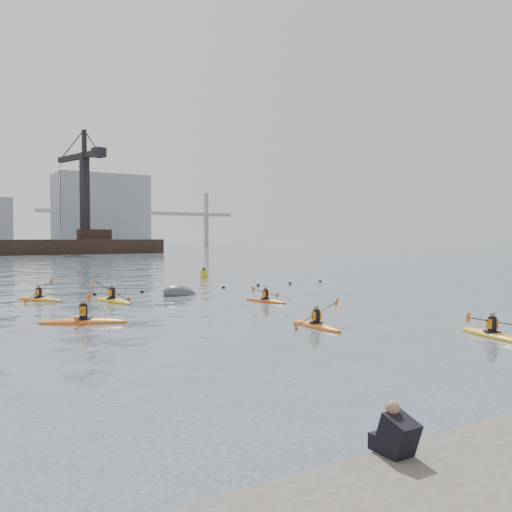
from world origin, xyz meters
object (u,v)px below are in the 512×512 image
object	(u,v)px
kayaker_1	(492,334)
kayaker_5	(39,299)
kayaker_0	(316,325)
kayaker_2	(83,321)
nav_buoy	(204,274)
kayaker_4	(266,300)
kayaker_3	(112,300)
mooring_buoy	(180,295)

from	to	relation	value
kayaker_1	kayaker_5	world-z (taller)	kayaker_5
kayaker_0	kayaker_2	xyz separation A→B (m)	(-7.64, 5.85, 0.01)
kayaker_2	nav_buoy	bearing A→B (deg)	-11.53
kayaker_2	nav_buoy	distance (m)	24.92
kayaker_4	kayaker_5	distance (m)	12.86
kayaker_3	kayaker_5	distance (m)	4.38
kayaker_5	nav_buoy	xyz separation A→B (m)	(15.37, 10.00, 0.26)
kayaker_2	mooring_buoy	xyz separation A→B (m)	(7.94, 8.07, -0.11)
kayaker_4	kayaker_5	world-z (taller)	kayaker_5
kayaker_3	kayaker_4	size ratio (longest dim) A/B	1.14
mooring_buoy	nav_buoy	xyz separation A→B (m)	(7.40, 11.57, 0.35)
nav_buoy	kayaker_0	bearing A→B (deg)	-106.80
kayaker_1	mooring_buoy	size ratio (longest dim) A/B	1.35
kayaker_2	kayaker_0	bearing A→B (deg)	-100.99
kayaker_0	nav_buoy	distance (m)	26.63
kayaker_2	kayaker_5	size ratio (longest dim) A/B	1.21
kayaker_2	kayaker_3	world-z (taller)	kayaker_3
mooring_buoy	nav_buoy	world-z (taller)	nav_buoy
kayaker_2	kayaker_3	bearing A→B (deg)	0.58
kayaker_0	kayaker_1	size ratio (longest dim) A/B	0.96
kayaker_3	kayaker_5	size ratio (longest dim) A/B	1.20
kayaker_0	mooring_buoy	bearing A→B (deg)	91.51
kayaker_0	mooring_buoy	world-z (taller)	kayaker_0
kayaker_1	mooring_buoy	xyz separation A→B (m)	(-3.76, 18.92, -0.10)
kayaker_5	kayaker_3	bearing A→B (deg)	-77.10
kayaker_0	kayaker_4	distance (m)	8.65
nav_buoy	kayaker_2	bearing A→B (deg)	-127.99
kayaker_0	kayaker_2	distance (m)	9.63
kayaker_2	kayaker_4	xyz separation A→B (m)	(10.52, 2.30, -0.02)
kayaker_3	nav_buoy	bearing A→B (deg)	32.85
kayaker_1	kayaker_5	xyz separation A→B (m)	(-11.74, 20.50, -0.00)
kayaker_2	nav_buoy	world-z (taller)	kayaker_2
kayaker_4	mooring_buoy	xyz separation A→B (m)	(-2.58, 5.77, -0.09)
kayaker_3	kayaker_5	xyz separation A→B (m)	(-3.32, 2.86, -0.01)
kayaker_3	mooring_buoy	distance (m)	4.82
kayaker_2	kayaker_4	size ratio (longest dim) A/B	1.14
kayaker_3	kayaker_4	xyz separation A→B (m)	(7.23, -4.49, -0.01)
kayaker_2	kayaker_4	distance (m)	10.77
kayaker_2	nav_buoy	size ratio (longest dim) A/B	3.05
kayaker_1	kayaker_4	size ratio (longest dim) A/B	1.06
kayaker_5	kayaker_1	bearing A→B (deg)	-96.64
mooring_buoy	nav_buoy	size ratio (longest dim) A/B	2.08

